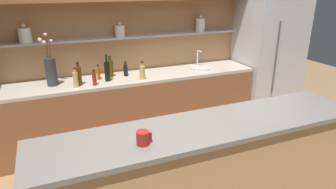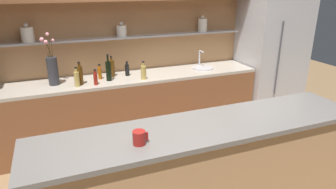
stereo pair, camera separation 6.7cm
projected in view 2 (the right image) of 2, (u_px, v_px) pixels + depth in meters
name	position (u px, v px, depth m)	size (l,w,h in m)	color
ground_plane	(175.00, 186.00, 3.27)	(12.00, 12.00, 0.00)	olive
back_wall_unit	(132.00, 25.00, 4.07)	(5.20, 0.44, 2.60)	tan
back_counter_unit	(131.00, 108.00, 4.15)	(3.58, 0.62, 0.92)	brown
island_counter	(203.00, 179.00, 2.56)	(2.78, 0.61, 1.02)	tan
refrigerator	(270.00, 59.00, 4.72)	(0.93, 0.73, 1.94)	#B7B7BC
flower_vase	(52.00, 69.00, 3.60)	(0.16, 0.15, 0.63)	#2D2D33
sink_fixture	(203.00, 67.00, 4.37)	(0.31, 0.31, 0.25)	#B7B7BC
bottle_wine_0	(109.00, 71.00, 3.78)	(0.07, 0.07, 0.34)	black
bottle_sauce_1	(127.00, 70.00, 4.00)	(0.06, 0.06, 0.20)	black
bottle_spirit_2	(143.00, 72.00, 3.84)	(0.07, 0.07, 0.24)	tan
bottle_sauce_3	(96.00, 78.00, 3.63)	(0.05, 0.05, 0.20)	maroon
bottle_spirit_4	(80.00, 75.00, 3.64)	(0.07, 0.07, 0.28)	#4C2D0C
bottle_sauce_5	(100.00, 73.00, 3.86)	(0.05, 0.05, 0.20)	#9E4C0A
bottle_spirit_6	(112.00, 68.00, 3.96)	(0.07, 0.07, 0.28)	#4C2D0C
bottle_spirit_7	(77.00, 79.00, 3.56)	(0.06, 0.06, 0.24)	tan
coffee_mug	(139.00, 138.00, 2.09)	(0.11, 0.09, 0.10)	maroon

